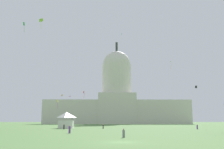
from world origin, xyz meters
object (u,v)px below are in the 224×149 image
at_px(person_black_edge_east, 64,127).
at_px(kite_magenta_low, 70,97).
at_px(kite_pink_low, 84,93).
at_px(kite_yellow_low, 58,102).
at_px(kite_gold_low, 62,95).
at_px(kite_white_mid, 172,63).
at_px(kite_lime_high, 41,20).
at_px(kite_green_mid, 24,25).
at_px(person_grey_mid_center, 124,133).
at_px(person_purple_front_center, 70,130).
at_px(person_purple_near_tree_west, 197,127).
at_px(capitol_building, 117,101).
at_px(kite_cyan_high, 122,35).
at_px(kite_black_low, 196,87).
at_px(person_black_aisle_center, 103,127).
at_px(event_tent, 66,120).

xyz_separation_m(person_black_edge_east, kite_magenta_low, (-6.97, 61.96, 14.57)).
xyz_separation_m(kite_magenta_low, kite_pink_low, (12.43, -55.46, -3.36)).
distance_m(kite_yellow_low, kite_gold_low, 45.93).
bearing_deg(kite_white_mid, kite_yellow_low, 141.38).
bearing_deg(kite_lime_high, kite_green_mid, -46.88).
xyz_separation_m(person_grey_mid_center, person_purple_front_center, (-10.95, 14.35, 0.14)).
distance_m(person_purple_front_center, person_black_edge_east, 26.58).
bearing_deg(kite_lime_high, person_black_edge_east, 1.05).
bearing_deg(kite_magenta_low, person_purple_near_tree_west, 152.09).
xyz_separation_m(kite_pink_low, kite_white_mid, (41.20, 41.91, 20.03)).
bearing_deg(person_black_edge_east, kite_gold_low, 88.03).
bearing_deg(kite_green_mid, capitol_building, -114.94).
xyz_separation_m(person_black_edge_east, kite_cyan_high, (22.96, 80.75, 56.80)).
relative_size(kite_lime_high, kite_gold_low, 4.44).
bearing_deg(kite_lime_high, person_grey_mid_center, -15.64).
xyz_separation_m(kite_lime_high, kite_pink_low, (17.25, -5.27, -28.45)).
distance_m(capitol_building, kite_pink_low, 119.37).
height_order(person_black_edge_east, kite_yellow_low, kite_yellow_low).
relative_size(capitol_building, kite_black_low, 129.11).
bearing_deg(person_purple_near_tree_west, person_purple_front_center, 54.32).
distance_m(person_purple_front_center, kite_lime_high, 57.38).
bearing_deg(person_purple_front_center, capitol_building, -29.94).
relative_size(capitol_building, person_purple_near_tree_west, 72.60).
xyz_separation_m(capitol_building, person_black_edge_east, (-20.88, -124.72, -17.12)).
distance_m(kite_lime_high, kite_pink_low, 33.69).
bearing_deg(kite_magenta_low, person_black_edge_east, 119.50).
bearing_deg(person_black_edge_east, kite_yellow_low, 97.52).
distance_m(person_black_aisle_center, kite_gold_low, 58.05).
bearing_deg(person_grey_mid_center, kite_yellow_low, 173.49).
distance_m(person_black_aisle_center, person_purple_near_tree_west, 30.60).
bearing_deg(kite_yellow_low, kite_pink_low, 119.09).
distance_m(person_grey_mid_center, person_purple_near_tree_west, 48.93).
distance_m(kite_magenta_low, kite_gold_low, 6.05).
xyz_separation_m(person_black_edge_east, person_black_aisle_center, (12.20, 6.06, -0.01)).
bearing_deg(kite_white_mid, kite_black_low, -163.50).
distance_m(event_tent, kite_cyan_high, 91.60).
bearing_deg(kite_magenta_low, person_purple_front_center, 121.08).
bearing_deg(person_purple_front_center, kite_white_mid, -53.07).
bearing_deg(kite_pink_low, kite_green_mid, -59.33).
height_order(person_purple_near_tree_west, kite_cyan_high, kite_cyan_high).
xyz_separation_m(kite_magenta_low, kite_black_low, (53.90, -48.24, -0.14)).
bearing_deg(kite_lime_high, event_tent, 43.55).
height_order(person_black_edge_east, kite_gold_low, kite_gold_low).
distance_m(event_tent, kite_gold_low, 48.69).
distance_m(capitol_building, person_grey_mid_center, 166.05).
height_order(person_purple_front_center, person_black_edge_east, person_purple_front_center).
distance_m(person_purple_front_center, kite_white_mid, 90.64).
xyz_separation_m(event_tent, kite_pink_low, (6.49, -4.81, 9.12)).
relative_size(event_tent, kite_magenta_low, 4.22).
bearing_deg(kite_white_mid, kite_gold_low, 97.33).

